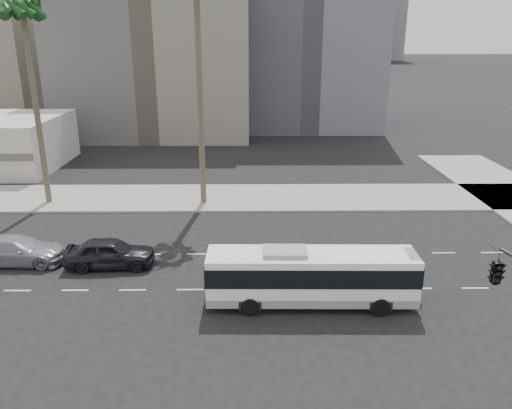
{
  "coord_description": "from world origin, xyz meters",
  "views": [
    {
      "loc": [
        0.19,
        -23.28,
        12.61
      ],
      "look_at": [
        0.5,
        4.0,
        3.35
      ],
      "focal_mm": 35.0,
      "sensor_mm": 36.0,
      "label": 1
    }
  ],
  "objects_px": {
    "car_b": "(17,250)",
    "traffic_signal": "(504,280)",
    "car_a": "(110,253)",
    "city_bus": "(311,276)",
    "palm_mid": "(23,13)"
  },
  "relations": [
    {
      "from": "car_b",
      "to": "traffic_signal",
      "type": "distance_m",
      "value": 25.36
    },
    {
      "from": "car_a",
      "to": "traffic_signal",
      "type": "bearing_deg",
      "value": -129.22
    },
    {
      "from": "city_bus",
      "to": "car_a",
      "type": "relative_size",
      "value": 2.03
    },
    {
      "from": "city_bus",
      "to": "traffic_signal",
      "type": "height_order",
      "value": "traffic_signal"
    },
    {
      "from": "car_b",
      "to": "traffic_signal",
      "type": "bearing_deg",
      "value": -118.72
    },
    {
      "from": "traffic_signal",
      "to": "palm_mid",
      "type": "height_order",
      "value": "palm_mid"
    },
    {
      "from": "traffic_signal",
      "to": "palm_mid",
      "type": "relative_size",
      "value": 0.4
    },
    {
      "from": "car_b",
      "to": "palm_mid",
      "type": "height_order",
      "value": "palm_mid"
    },
    {
      "from": "car_b",
      "to": "palm_mid",
      "type": "distance_m",
      "value": 17.43
    },
    {
      "from": "traffic_signal",
      "to": "city_bus",
      "type": "bearing_deg",
      "value": 110.74
    },
    {
      "from": "city_bus",
      "to": "car_b",
      "type": "distance_m",
      "value": 17.21
    },
    {
      "from": "car_a",
      "to": "palm_mid",
      "type": "height_order",
      "value": "palm_mid"
    },
    {
      "from": "palm_mid",
      "to": "city_bus",
      "type": "bearing_deg",
      "value": -39.97
    },
    {
      "from": "car_a",
      "to": "traffic_signal",
      "type": "distance_m",
      "value": 20.52
    },
    {
      "from": "car_a",
      "to": "traffic_signal",
      "type": "xyz_separation_m",
      "value": [
        16.19,
        -11.85,
        4.31
      ]
    }
  ]
}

